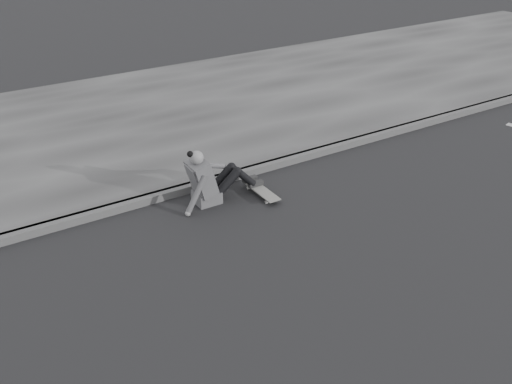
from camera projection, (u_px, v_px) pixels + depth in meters
ground at (470, 205)px, 8.39m from camera, size 80.00×80.00×0.00m
curb at (355, 142)px, 10.28m from camera, size 24.00×0.16×0.12m
sidewalk at (265, 95)px, 12.53m from camera, size 24.00×6.00×0.12m
skateboard at (261, 191)px, 8.63m from camera, size 0.20×0.78×0.09m
seated_woman at (210, 179)px, 8.34m from camera, size 1.38×0.46×0.88m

